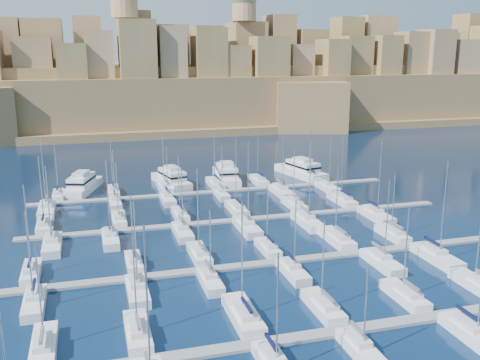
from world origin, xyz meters
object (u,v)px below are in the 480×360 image
object	(u,v)px
motor_yacht_d	(301,170)
motor_yacht_a	(82,185)
sailboat_0	(44,346)
sailboat_4	(405,295)
motor_yacht_c	(226,174)
motor_yacht_b	(172,179)
sailboat_2	(243,315)

from	to	relation	value
motor_yacht_d	motor_yacht_a	bearing A→B (deg)	-179.29
sailboat_0	sailboat_4	distance (m)	45.40
sailboat_4	motor_yacht_c	world-z (taller)	sailboat_4
sailboat_4	motor_yacht_b	distance (m)	72.79
motor_yacht_b	motor_yacht_c	size ratio (longest dim) A/B	0.91
sailboat_0	motor_yacht_c	distance (m)	80.86
motor_yacht_b	sailboat_0	bearing A→B (deg)	-109.78
sailboat_0	motor_yacht_b	distance (m)	74.23
sailboat_2	motor_yacht_a	xyz separation A→B (m)	(-19.06, 69.22, 0.96)
motor_yacht_b	motor_yacht_c	distance (m)	14.12
motor_yacht_c	motor_yacht_d	distance (m)	20.37
sailboat_2	motor_yacht_d	xyz separation A→B (m)	(36.42, 69.91, 0.96)
sailboat_2	motor_yacht_c	world-z (taller)	sailboat_2
sailboat_0	sailboat_2	xyz separation A→B (m)	(23.16, 0.64, 0.03)
sailboat_0	motor_yacht_a	world-z (taller)	sailboat_0
sailboat_2	motor_yacht_c	distance (m)	71.90
sailboat_0	motor_yacht_b	world-z (taller)	sailboat_0
motor_yacht_a	motor_yacht_b	world-z (taller)	same
sailboat_0	sailboat_2	size ratio (longest dim) A/B	0.84
motor_yacht_c	motor_yacht_d	bearing A→B (deg)	-0.47
sailboat_0	motor_yacht_c	world-z (taller)	sailboat_0
motor_yacht_b	motor_yacht_d	distance (m)	34.47
motor_yacht_a	motor_yacht_c	size ratio (longest dim) A/B	0.91
sailboat_2	motor_yacht_a	distance (m)	71.80
sailboat_4	motor_yacht_c	bearing A→B (deg)	95.00
sailboat_4	motor_yacht_d	size ratio (longest dim) A/B	0.73
sailboat_0	motor_yacht_b	bearing A→B (deg)	70.22
sailboat_0	motor_yacht_a	size ratio (longest dim) A/B	0.78
motor_yacht_a	motor_yacht_c	xyz separation A→B (m)	(35.11, 0.86, 0.00)
motor_yacht_c	sailboat_0	bearing A→B (deg)	-119.01
motor_yacht_a	sailboat_2	bearing A→B (deg)	-74.61
sailboat_0	motor_yacht_a	distance (m)	69.99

